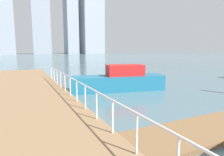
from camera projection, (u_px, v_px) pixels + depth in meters
ground_plane at (88, 82)px, 18.20m from camera, size 300.00×300.00×0.00m
boardwalk_railing at (123, 114)px, 5.39m from camera, size 0.06×26.27×1.08m
moored_boat_1 at (119, 81)px, 14.27m from camera, size 7.03×3.04×1.88m
skyline_tower_1 at (0, 6)px, 98.10m from camera, size 11.62×8.66×49.03m
skyline_tower_3 at (70, 8)px, 121.74m from camera, size 7.63×10.00×57.36m
skyline_tower_4 at (92, 22)px, 127.16m from camera, size 14.91×11.55×41.05m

